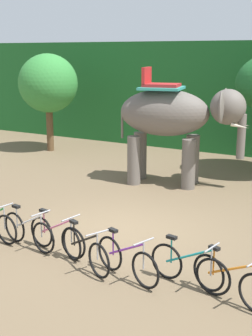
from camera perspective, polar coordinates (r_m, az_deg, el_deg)
ground_plane at (r=11.52m, az=-0.68°, el=-7.59°), size 80.00×80.00×0.00m
tree_center at (r=20.48m, az=-9.53°, el=10.15°), size 2.53×2.53×4.19m
elephant at (r=15.03m, az=5.97°, el=6.16°), size 4.25×2.44×3.78m
bike_white at (r=10.64m, az=-11.88°, el=-7.57°), size 1.69×0.52×0.92m
bike_pink at (r=10.26m, az=-8.49°, el=-8.23°), size 1.69×0.52×0.92m
bike_black at (r=9.49m, az=-5.08°, el=-10.03°), size 1.60×0.77×0.92m
bike_purple at (r=9.06m, az=0.09°, el=-11.20°), size 1.64×0.68×0.92m
bike_teal at (r=8.86m, az=7.72°, el=-11.95°), size 1.69×0.52×0.92m
bike_orange at (r=8.51m, az=12.78°, el=-13.35°), size 1.64×0.69×0.92m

